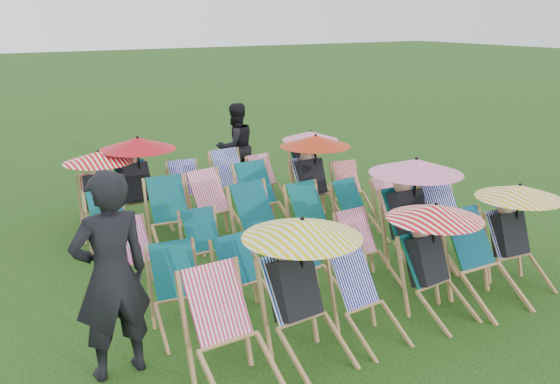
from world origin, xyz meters
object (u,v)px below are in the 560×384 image
deckchair_0 (233,334)px  person_left (111,276)px  deckchair_5 (518,233)px  person_rear (236,147)px  deckchair_29 (311,163)px

deckchair_0 → person_left: bearing=135.3°
deckchair_0 → deckchair_5: bearing=-0.1°
person_rear → deckchair_0: bearing=56.9°
person_left → person_rear: 6.37m
deckchair_5 → person_left: person_left is taller
person_rear → deckchair_29: bearing=122.1°
deckchair_5 → person_rear: size_ratio=0.76×
person_rear → deckchair_5: bearing=94.1°
deckchair_29 → deckchair_0: bearing=-134.5°
deckchair_5 → person_rear: bearing=106.5°
deckchair_5 → person_rear: 5.72m
deckchair_5 → person_left: 4.87m
deckchair_0 → person_left: 1.21m
deckchair_0 → person_left: size_ratio=0.52×
deckchair_0 → deckchair_29: size_ratio=0.85×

